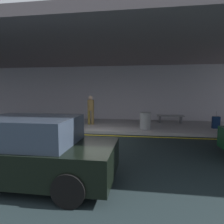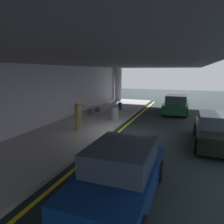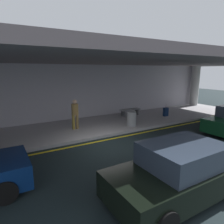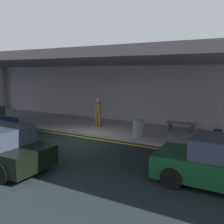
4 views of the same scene
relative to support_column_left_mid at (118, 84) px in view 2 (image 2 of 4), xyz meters
The scene contains 13 objects.
ground_plane 13.04m from the support_column_left_mid, 158.62° to the right, with size 60.00×60.00×0.00m, color black.
sidewalk 12.25m from the support_column_left_mid, behind, with size 26.00×4.20×0.15m, color #A3A0A4.
lane_stripe_yellow 12.81m from the support_column_left_mid, 161.48° to the right, with size 26.00×0.14×0.01m, color yellow.
support_column_left_mid is the anchor object (origin of this frame).
ceiling_overhang 12.34m from the support_column_left_mid, behind, with size 28.00×13.20×0.30m, color slate.
terminal_back_wall 12.02m from the support_column_left_mid, behind, with size 26.00×0.30×3.80m, color #AEAAB4.
car_dark_green 8.47m from the support_column_left_mid, 126.72° to the right, with size 4.10×1.92×1.50m.
car_black 15.28m from the support_column_left_mid, 143.90° to the right, with size 4.10×1.92×1.50m.
car_navy 18.81m from the support_column_left_mid, 161.13° to the right, with size 4.10×1.92×1.50m.
traveler_with_luggage 12.81m from the support_column_left_mid, behind, with size 0.38×0.38×1.68m.
suitcase_upright_primary 6.41m from the support_column_left_mid, 160.04° to the right, with size 0.36×0.22×0.90m.
bench_metal 8.13m from the support_column_left_mid, behind, with size 1.60×0.50×0.48m.
trash_bin_steel 10.07m from the support_column_left_mid, 162.75° to the right, with size 0.56×0.56×0.85m, color gray.
Camera 2 is at (-10.64, -2.94, 3.40)m, focal length 33.27 mm.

